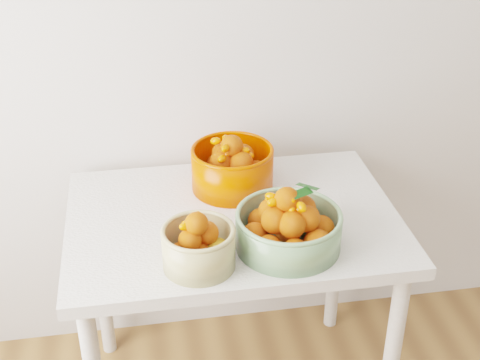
{
  "coord_description": "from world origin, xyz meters",
  "views": [
    {
      "loc": [
        -0.64,
        -0.08,
        1.85
      ],
      "look_at": [
        -0.37,
        1.52,
        0.92
      ],
      "focal_mm": 50.0,
      "sensor_mm": 36.0,
      "label": 1
    }
  ],
  "objects_px": {
    "bowl_cream": "(199,246)",
    "bowl_orange": "(232,167)",
    "bowl_green": "(289,227)",
    "table": "(233,242)"
  },
  "relations": [
    {
      "from": "table",
      "to": "bowl_cream",
      "type": "height_order",
      "value": "bowl_cream"
    },
    {
      "from": "table",
      "to": "bowl_orange",
      "type": "relative_size",
      "value": 3.21
    },
    {
      "from": "bowl_cream",
      "to": "bowl_green",
      "type": "relative_size",
      "value": 0.69
    },
    {
      "from": "bowl_cream",
      "to": "bowl_green",
      "type": "distance_m",
      "value": 0.26
    },
    {
      "from": "bowl_green",
      "to": "bowl_orange",
      "type": "relative_size",
      "value": 1.23
    },
    {
      "from": "bowl_cream",
      "to": "bowl_orange",
      "type": "relative_size",
      "value": 0.84
    },
    {
      "from": "bowl_green",
      "to": "table",
      "type": "bearing_deg",
      "value": 125.15
    },
    {
      "from": "bowl_cream",
      "to": "bowl_orange",
      "type": "height_order",
      "value": "bowl_orange"
    },
    {
      "from": "table",
      "to": "bowl_green",
      "type": "relative_size",
      "value": 2.62
    },
    {
      "from": "bowl_orange",
      "to": "bowl_cream",
      "type": "bearing_deg",
      "value": -111.14
    }
  ]
}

